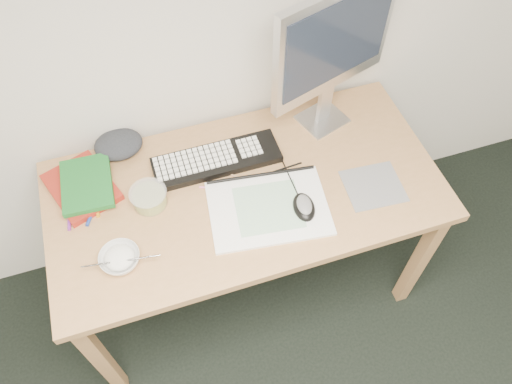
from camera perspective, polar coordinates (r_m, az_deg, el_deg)
desk at (r=1.84m, az=-1.21°, el=-1.04°), size 1.40×0.70×0.75m
mousepad at (r=1.83m, az=13.26°, el=0.67°), size 0.21×0.20×0.00m
sketchpad at (r=1.72m, az=1.43°, el=-1.86°), size 0.44×0.34×0.01m
keyboard at (r=1.84m, az=-4.52°, el=3.67°), size 0.47×0.15×0.03m
monitor at (r=1.76m, az=8.86°, el=16.23°), size 0.48×0.20×0.58m
mouse at (r=1.70m, az=5.54°, el=-1.48°), size 0.09×0.13×0.04m
rice_bowl at (r=1.66m, az=-15.27°, el=-7.37°), size 0.14×0.14×0.04m
chopsticks at (r=1.63m, az=-15.18°, el=-7.63°), size 0.23×0.05×0.02m
fruit_tub at (r=1.75m, az=-12.12°, el=-0.63°), size 0.14×0.14×0.06m
book_red at (r=1.87m, az=-19.31°, el=0.51°), size 0.27×0.31×0.03m
book_green at (r=1.84m, az=-18.78°, el=0.88°), size 0.18×0.24×0.02m
cloth_lump at (r=1.93m, az=-15.45°, el=5.25°), size 0.17×0.14×0.06m
pencil_pink at (r=1.77m, az=-3.45°, el=0.40°), size 0.18×0.08×0.01m
pencil_tan at (r=1.80m, az=-2.25°, el=1.69°), size 0.10×0.14×0.01m
pencil_black at (r=1.82m, az=2.76°, el=2.56°), size 0.17×0.02×0.01m
marker_blue at (r=1.81m, az=-18.09°, el=-1.89°), size 0.07×0.13×0.01m
marker_orange at (r=1.82m, az=-17.91°, el=-0.96°), size 0.02×0.14×0.01m
marker_purple at (r=1.82m, az=-20.56°, el=-2.38°), size 0.03×0.13×0.01m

